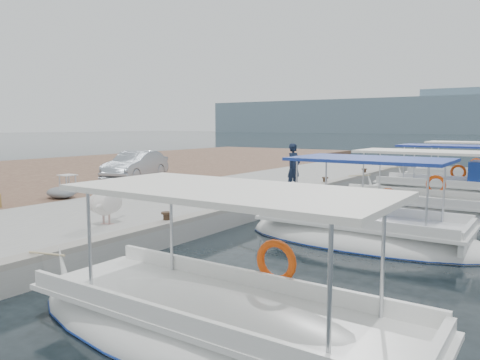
% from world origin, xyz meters
% --- Properties ---
extents(ground, '(400.00, 400.00, 0.00)m').
position_xyz_m(ground, '(0.00, 0.00, 0.00)').
color(ground, black).
rests_on(ground, ground).
extents(concrete_quay, '(6.00, 40.00, 0.50)m').
position_xyz_m(concrete_quay, '(-3.00, 5.00, 0.25)').
color(concrete_quay, gray).
rests_on(concrete_quay, ground).
extents(quay_curb, '(0.44, 40.00, 0.12)m').
position_xyz_m(quay_curb, '(-0.22, 5.00, 0.56)').
color(quay_curb, gray).
rests_on(quay_curb, concrete_quay).
extents(cobblestone_strip, '(4.00, 40.00, 0.50)m').
position_xyz_m(cobblestone_strip, '(-8.00, 5.00, 0.25)').
color(cobblestone_strip, brown).
rests_on(cobblestone_strip, ground).
extents(land_backing, '(16.00, 60.00, 0.48)m').
position_xyz_m(land_backing, '(-18.00, 5.00, 0.24)').
color(land_backing, brown).
rests_on(land_backing, ground).
extents(fishing_caique_a, '(7.22, 2.28, 2.83)m').
position_xyz_m(fishing_caique_a, '(4.20, -7.34, 0.12)').
color(fishing_caique_a, white).
rests_on(fishing_caique_a, ground).
extents(fishing_caique_b, '(6.48, 2.52, 2.83)m').
position_xyz_m(fishing_caique_b, '(3.83, -0.57, 0.12)').
color(fishing_caique_b, white).
rests_on(fishing_caique_b, ground).
extents(fishing_caique_c, '(7.22, 2.40, 2.83)m').
position_xyz_m(fishing_caique_c, '(4.20, 3.85, 0.12)').
color(fishing_caique_c, white).
rests_on(fishing_caique_c, ground).
extents(fishing_caique_d, '(6.94, 2.42, 2.83)m').
position_xyz_m(fishing_caique_d, '(4.16, 9.15, 0.19)').
color(fishing_caique_d, white).
rests_on(fishing_caique_d, ground).
extents(fishing_caique_e, '(7.05, 2.34, 2.83)m').
position_xyz_m(fishing_caique_e, '(4.11, 14.29, 0.12)').
color(fishing_caique_e, white).
rests_on(fishing_caique_e, ground).
extents(mooring_bollards, '(0.28, 20.28, 0.33)m').
position_xyz_m(mooring_bollards, '(-0.35, 1.50, 0.69)').
color(mooring_bollards, black).
rests_on(mooring_bollards, concrete_quay).
extents(pelican, '(0.74, 1.42, 1.10)m').
position_xyz_m(pelican, '(-1.69, -4.31, 1.07)').
color(pelican, tan).
rests_on(pelican, concrete_quay).
extents(fisherman, '(0.58, 0.75, 1.85)m').
position_xyz_m(fisherman, '(-0.71, 4.25, 1.43)').
color(fisherman, black).
rests_on(fisherman, concrete_quay).
extents(parked_car, '(2.59, 4.35, 1.36)m').
position_xyz_m(parked_car, '(-8.60, 3.24, 1.18)').
color(parked_car, '#A1ACB8').
rests_on(parked_car, cobblestone_strip).
extents(tarp_bundle, '(1.10, 0.90, 0.40)m').
position_xyz_m(tarp_bundle, '(-6.50, -2.31, 0.70)').
color(tarp_bundle, slate).
rests_on(tarp_bundle, cobblestone_strip).
extents(folding_table, '(0.55, 0.55, 0.73)m').
position_xyz_m(folding_table, '(-7.17, -1.54, 1.02)').
color(folding_table, silver).
rests_on(folding_table, cobblestone_strip).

